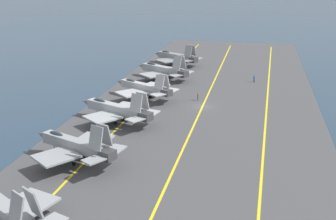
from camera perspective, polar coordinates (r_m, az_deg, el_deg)
ground_plane at (r=87.19m, az=4.69°, el=0.22°), size 2000.00×2000.00×0.00m
carrier_deck at (r=87.13m, az=4.69°, el=0.35°), size 170.74×46.88×0.40m
deck_stripe_foul_line at (r=86.44m, az=13.19°, el=-0.09°), size 153.62×4.40×0.01m
deck_stripe_centerline at (r=87.07m, az=4.69°, el=0.48°), size 153.67×0.36×0.01m
deck_stripe_edge_line at (r=89.56m, az=-3.50°, el=1.01°), size 153.66×1.89×0.01m
parked_jet_nearest at (r=49.47m, az=-21.47°, el=-12.39°), size 12.41×15.03×6.42m
parked_jet_second at (r=62.45m, az=-12.48°, el=-4.61°), size 13.23×15.38×6.79m
parked_jet_third at (r=77.80m, az=-7.05°, el=0.12°), size 13.27×16.66×6.45m
parked_jet_fourth at (r=91.79m, az=-3.32°, el=3.09°), size 13.47×15.76×6.16m
parked_jet_fifth at (r=108.93m, az=-0.74°, el=5.46°), size 13.39×16.19×6.65m
parked_jet_sixth at (r=126.23m, az=1.05°, el=7.23°), size 13.32×16.01×6.35m
crew_brown_vest at (r=90.99m, az=4.08°, el=1.92°), size 0.39×0.27×1.77m
crew_blue_vest at (r=108.04m, az=11.59°, el=4.22°), size 0.46×0.45×1.79m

